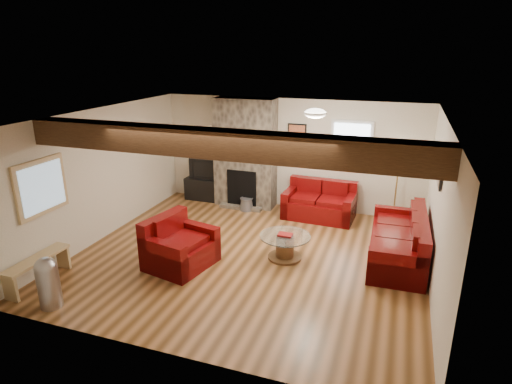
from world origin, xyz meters
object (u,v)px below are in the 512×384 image
loveseat (319,200)px  sofa_three (398,237)px  television (207,169)px  tv_cabinet (208,189)px  armchair_red (180,243)px  coffee_table (285,247)px  floor_lamp (399,158)px

loveseat → sofa_three: bearing=-39.0°
sofa_three → television: size_ratio=2.53×
tv_cabinet → armchair_red: bearing=-72.6°
tv_cabinet → sofa_three: bearing=-21.7°
coffee_table → tv_cabinet: size_ratio=0.83×
floor_lamp → coffee_table: bearing=-125.9°
loveseat → coffee_table: loveseat is taller
loveseat → television: television is taller
sofa_three → floor_lamp: bearing=-177.7°
coffee_table → tv_cabinet: (-2.62, 2.39, 0.05)m
loveseat → armchair_red: armchair_red is taller
sofa_three → tv_cabinet: bearing=-113.1°
coffee_table → floor_lamp: (1.75, 2.41, 1.18)m
sofa_three → coffee_table: 1.97m
loveseat → television: bearing=176.6°
tv_cabinet → coffee_table: bearing=-42.4°
sofa_three → loveseat: (-1.67, 1.49, -0.02)m
tv_cabinet → television: 0.51m
coffee_table → armchair_red: bearing=-152.5°
television → coffee_table: bearing=-42.4°
sofa_three → armchair_red: (-3.47, -1.44, 0.01)m
loveseat → coffee_table: 2.11m
television → floor_lamp: bearing=0.3°
sofa_three → floor_lamp: floor_lamp is taller
sofa_three → coffee_table: (-1.86, -0.61, -0.20)m
sofa_three → armchair_red: bearing=-68.8°
coffee_table → floor_lamp: size_ratio=0.55×
armchair_red → television: (-1.01, 3.23, 0.35)m
coffee_table → television: bearing=137.6°
sofa_three → tv_cabinet: 4.83m
armchair_red → floor_lamp: bearing=-33.8°
loveseat → floor_lamp: (1.55, 0.32, 1.00)m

